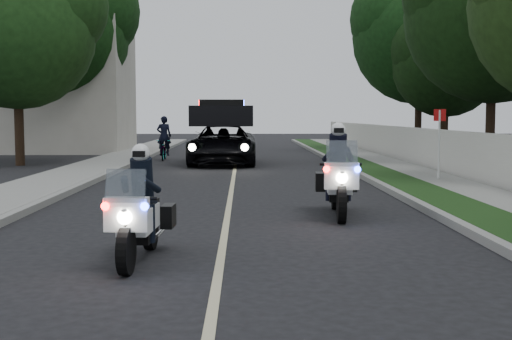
{
  "coord_description": "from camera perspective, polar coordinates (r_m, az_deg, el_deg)",
  "views": [
    {
      "loc": [
        0.32,
        -9.84,
        2.0
      ],
      "look_at": [
        0.55,
        2.05,
        1.0
      ],
      "focal_mm": 45.91,
      "sensor_mm": 36.0,
      "label": 1
    }
  ],
  "objects": [
    {
      "name": "cyclist",
      "position": [
        29.28,
        -8.0,
        0.86
      ],
      "size": [
        0.64,
        0.44,
        1.75
      ],
      "primitive_type": "imported",
      "rotation": [
        0.0,
        0.0,
        3.17
      ],
      "color": "black",
      "rests_on": "ground"
    },
    {
      "name": "sign_post",
      "position": [
        19.78,
        15.59,
        -1.17
      ],
      "size": [
        0.44,
        0.44,
        2.24
      ],
      "primitive_type": null,
      "rotation": [
        0.0,
        0.0,
        -0.29
      ],
      "color": "#A0240B",
      "rests_on": "ground"
    },
    {
      "name": "lane_marking",
      "position": [
        19.94,
        -2.02,
        -0.93
      ],
      "size": [
        0.12,
        50.0,
        0.01
      ],
      "primitive_type": "cube",
      "color": "#BFB78C",
      "rests_on": "ground"
    },
    {
      "name": "tree_right_e",
      "position": [
        33.66,
        16.03,
        1.23
      ],
      "size": [
        6.3,
        6.3,
        8.77
      ],
      "primitive_type": null,
      "rotation": [
        0.0,
        0.0,
        0.22
      ],
      "color": "black",
      "rests_on": "ground"
    },
    {
      "name": "tree_left_near",
      "position": [
        27.6,
        -19.85,
        0.38
      ],
      "size": [
        8.13,
        8.13,
        10.27
      ],
      "primitive_type": null,
      "rotation": [
        0.0,
        0.0,
        -0.42
      ],
      "color": "#1A3E14",
      "rests_on": "ground"
    },
    {
      "name": "police_moto_right",
      "position": [
        13.17,
        7.16,
        -3.96
      ],
      "size": [
        0.94,
        2.25,
        1.86
      ],
      "primitive_type": null,
      "rotation": [
        0.0,
        0.0,
        -0.08
      ],
      "color": "white",
      "rests_on": "ground"
    },
    {
      "name": "tree_right_c",
      "position": [
        26.96,
        19.64,
        0.28
      ],
      "size": [
        8.15,
        8.15,
        11.26
      ],
      "primitive_type": null,
      "rotation": [
        0.0,
        0.0,
        0.24
      ],
      "color": "black",
      "rests_on": "ground"
    },
    {
      "name": "grass_verge",
      "position": [
        20.43,
        11.57,
        -0.68
      ],
      "size": [
        1.2,
        60.0,
        0.16
      ],
      "primitive_type": "cube",
      "color": "#193814",
      "rests_on": "ground"
    },
    {
      "name": "tree_right_d",
      "position": [
        35.97,
        13.89,
        1.49
      ],
      "size": [
        7.8,
        7.8,
        11.89
      ],
      "primitive_type": null,
      "rotation": [
        0.0,
        0.0,
        0.1
      ],
      "color": "#153A13",
      "rests_on": "ground"
    },
    {
      "name": "police_moto_left",
      "position": [
        9.23,
        -10.07,
        -7.79
      ],
      "size": [
        0.77,
        1.93,
        1.62
      ],
      "primitive_type": null,
      "rotation": [
        0.0,
        0.0,
        -0.05
      ],
      "color": "white",
      "rests_on": "ground"
    },
    {
      "name": "curb_right",
      "position": [
        20.29,
        9.64,
        -0.7
      ],
      "size": [
        0.2,
        60.0,
        0.15
      ],
      "primitive_type": "cube",
      "color": "gray",
      "rests_on": "ground"
    },
    {
      "name": "curb_left",
      "position": [
        20.41,
        -13.61,
        -0.73
      ],
      "size": [
        0.2,
        60.0,
        0.15
      ],
      "primitive_type": "cube",
      "color": "gray",
      "rests_on": "ground"
    },
    {
      "name": "tree_left_far",
      "position": [
        35.85,
        -16.48,
        1.42
      ],
      "size": [
        9.11,
        9.11,
        11.94
      ],
      "primitive_type": null,
      "rotation": [
        0.0,
        0.0,
        0.33
      ],
      "color": "#133410",
      "rests_on": "ground"
    },
    {
      "name": "bicycle",
      "position": [
        29.28,
        -8.0,
        0.86
      ],
      "size": [
        0.67,
        1.75,
        0.9
      ],
      "primitive_type": "imported",
      "rotation": [
        0.0,
        0.0,
        0.04
      ],
      "color": "black",
      "rests_on": "ground"
    },
    {
      "name": "property_wall",
      "position": [
        21.0,
        17.73,
        1.17
      ],
      "size": [
        0.22,
        60.0,
        1.5
      ],
      "primitive_type": "cube",
      "color": "beige",
      "rests_on": "ground"
    },
    {
      "name": "building_far",
      "position": [
        37.32,
        -17.29,
        6.91
      ],
      "size": [
        8.0,
        6.0,
        7.0
      ],
      "primitive_type": "cube",
      "color": "#A8A396",
      "rests_on": "ground"
    },
    {
      "name": "sidewalk_left",
      "position": [
        20.68,
        -16.58,
        -0.72
      ],
      "size": [
        2.0,
        60.0,
        0.16
      ],
      "primitive_type": "cube",
      "color": "gray",
      "rests_on": "ground"
    },
    {
      "name": "police_suv",
      "position": [
        26.7,
        -2.88,
        0.52
      ],
      "size": [
        2.74,
        5.76,
        2.78
      ],
      "primitive_type": "imported",
      "rotation": [
        0.0,
        0.0,
        -0.02
      ],
      "color": "black",
      "rests_on": "ground"
    },
    {
      "name": "sidewalk_right",
      "position": [
        20.75,
        15.07,
        -0.67
      ],
      "size": [
        1.4,
        60.0,
        0.16
      ],
      "primitive_type": "cube",
      "color": "gray",
      "rests_on": "ground"
    },
    {
      "name": "ground",
      "position": [
        10.04,
        -2.93,
        -6.69
      ],
      "size": [
        120.0,
        120.0,
        0.0
      ],
      "primitive_type": "plane",
      "color": "black",
      "rests_on": "ground"
    }
  ]
}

